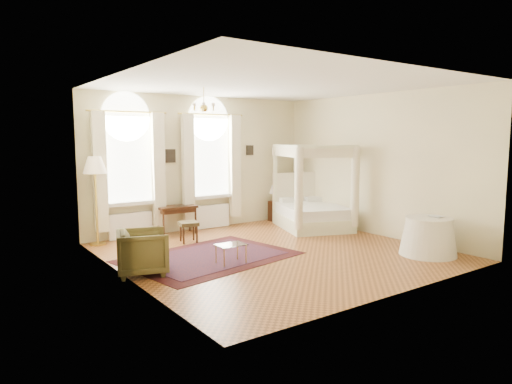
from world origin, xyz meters
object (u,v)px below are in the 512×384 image
Objects in this scene: writing_desk at (177,210)px; coffee_table at (231,246)px; nightstand at (277,211)px; stool at (189,225)px; canopy_bed at (313,209)px; armchair at (143,252)px; side_table at (428,237)px; floor_lamp at (95,170)px.

coffee_table is (-0.32, -2.91, -0.26)m from writing_desk.
nightstand is 1.17× the size of stool.
canopy_bed is 5.16m from armchair.
side_table is at bearing -55.50° from writing_desk.
canopy_bed is 4.96× the size of stool.
side_table is (3.16, -4.60, -0.22)m from writing_desk.
nightstand is at bearing 91.85° from side_table.
side_table is (5.03, -4.60, -1.25)m from floor_lamp.
nightstand is 5.06m from floor_lamp.
armchair reaches higher than coffee_table.
armchair is at bearing 168.06° from coffee_table.
nightstand is 0.59× the size of writing_desk.
floor_lamp is (-1.54, 2.91, 1.29)m from coffee_table.
writing_desk is 1.99× the size of stool.
nightstand is 1.03× the size of coffee_table.
coffee_table is at bearing -96.26° from writing_desk.
floor_lamp is (-1.70, 0.91, 1.24)m from stool.
side_table reaches higher than nightstand.
writing_desk is 3.19m from armchair.
coffee_table is at bearing 154.08° from side_table.
coffee_table is at bearing -94.63° from stool.
coffee_table is 3.87m from side_table.
armchair is at bearing 158.11° from side_table.
nightstand is 0.29× the size of floor_lamp.
coffee_table is (-3.33, -2.91, 0.05)m from nightstand.
writing_desk is 0.95m from stool.
writing_desk is 2.94m from coffee_table.
armchair is (-1.86, -2.58, -0.21)m from writing_desk.
coffee_table is (1.54, -0.33, -0.05)m from armchair.
canopy_bed is at bearing -84.91° from nightstand.
side_table reaches higher than writing_desk.
stool is (-3.29, 0.40, -0.10)m from canopy_bed.
stool is at bearing -163.98° from nightstand.
side_table is at bearing -48.03° from stool.
writing_desk is 0.86× the size of side_table.
stool is 2.39m from armchair.
canopy_bed reaches higher than stool.
coffee_table is 0.28× the size of floor_lamp.
canopy_bed reaches higher than armchair.
floor_lamp is at bearing 165.34° from canopy_bed.
coffee_table is 3.54m from floor_lamp.
coffee_table is (-3.45, -1.60, -0.15)m from canopy_bed.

